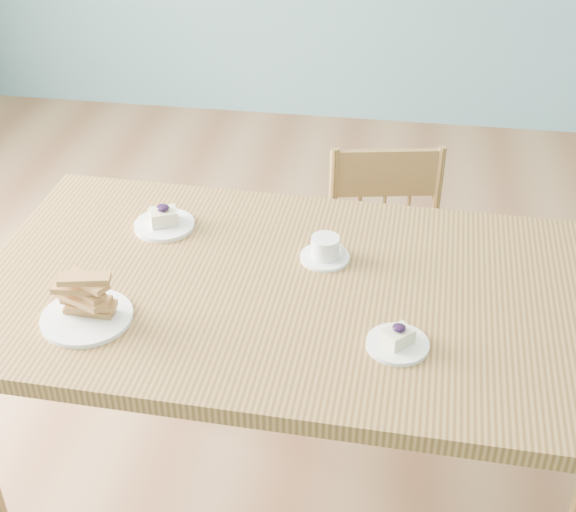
{
  "coord_description": "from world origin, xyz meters",
  "views": [
    {
      "loc": [
        0.06,
        -1.77,
        1.94
      ],
      "look_at": [
        -0.18,
        -0.2,
        0.85
      ],
      "focal_mm": 50.0,
      "sensor_mm": 36.0,
      "label": 1
    }
  ],
  "objects_px": {
    "dining_table": "(288,312)",
    "cheesecake_plate_far": "(164,222)",
    "cheesecake_plate_near": "(398,341)",
    "biscotti_plate": "(85,304)",
    "coffee_cup": "(326,250)",
    "dining_chair": "(385,275)"
  },
  "relations": [
    {
      "from": "dining_table",
      "to": "dining_chair",
      "type": "height_order",
      "value": "dining_chair"
    },
    {
      "from": "cheesecake_plate_near",
      "to": "biscotti_plate",
      "type": "bearing_deg",
      "value": -178.78
    },
    {
      "from": "dining_chair",
      "to": "biscotti_plate",
      "type": "height_order",
      "value": "biscotti_plate"
    },
    {
      "from": "cheesecake_plate_near",
      "to": "coffee_cup",
      "type": "height_order",
      "value": "coffee_cup"
    },
    {
      "from": "cheesecake_plate_near",
      "to": "biscotti_plate",
      "type": "distance_m",
      "value": 0.7
    },
    {
      "from": "cheesecake_plate_near",
      "to": "cheesecake_plate_far",
      "type": "relative_size",
      "value": 0.85
    },
    {
      "from": "cheesecake_plate_near",
      "to": "coffee_cup",
      "type": "distance_m",
      "value": 0.36
    },
    {
      "from": "dining_table",
      "to": "dining_chair",
      "type": "xyz_separation_m",
      "value": [
        0.23,
        0.62,
        -0.31
      ]
    },
    {
      "from": "cheesecake_plate_near",
      "to": "biscotti_plate",
      "type": "relative_size",
      "value": 0.66
    },
    {
      "from": "dining_table",
      "to": "biscotti_plate",
      "type": "xyz_separation_m",
      "value": [
        -0.43,
        -0.2,
        0.12
      ]
    },
    {
      "from": "dining_table",
      "to": "biscotti_plate",
      "type": "height_order",
      "value": "biscotti_plate"
    },
    {
      "from": "coffee_cup",
      "to": "biscotti_plate",
      "type": "distance_m",
      "value": 0.6
    },
    {
      "from": "dining_chair",
      "to": "coffee_cup",
      "type": "height_order",
      "value": "coffee_cup"
    },
    {
      "from": "cheesecake_plate_near",
      "to": "cheesecake_plate_far",
      "type": "height_order",
      "value": "cheesecake_plate_far"
    },
    {
      "from": "dining_chair",
      "to": "cheesecake_plate_near",
      "type": "distance_m",
      "value": 0.9
    },
    {
      "from": "dining_table",
      "to": "cheesecake_plate_far",
      "type": "xyz_separation_m",
      "value": [
        -0.36,
        0.21,
        0.1
      ]
    },
    {
      "from": "dining_table",
      "to": "coffee_cup",
      "type": "relative_size",
      "value": 12.22
    },
    {
      "from": "cheesecake_plate_far",
      "to": "dining_chair",
      "type": "bearing_deg",
      "value": 35.14
    },
    {
      "from": "cheesecake_plate_near",
      "to": "coffee_cup",
      "type": "xyz_separation_m",
      "value": [
        -0.19,
        0.31,
        0.01
      ]
    },
    {
      "from": "coffee_cup",
      "to": "cheesecake_plate_far",
      "type": "bearing_deg",
      "value": -171.22
    },
    {
      "from": "biscotti_plate",
      "to": "coffee_cup",
      "type": "bearing_deg",
      "value": 32.69
    },
    {
      "from": "cheesecake_plate_far",
      "to": "biscotti_plate",
      "type": "height_order",
      "value": "biscotti_plate"
    }
  ]
}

